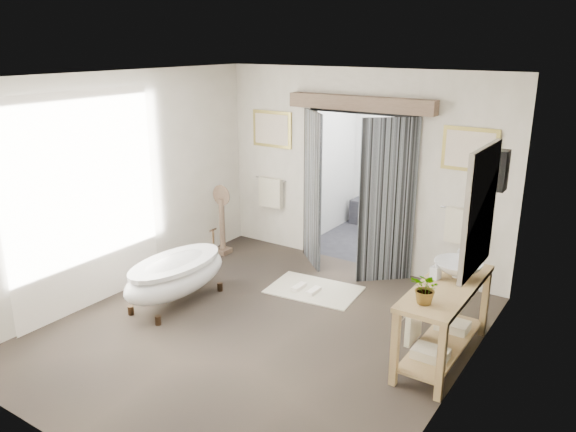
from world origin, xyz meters
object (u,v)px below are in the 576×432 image
object	(u,v)px
clawfoot_tub	(176,275)
rug	(314,290)
basin	(458,269)
vanity	(442,315)

from	to	relation	value
clawfoot_tub	rug	distance (m)	1.87
rug	basin	xyz separation A→B (m)	(2.03, -0.43, 0.93)
vanity	rug	size ratio (longest dim) A/B	1.33
vanity	clawfoot_tub	bearing A→B (deg)	-169.98
clawfoot_tub	vanity	world-z (taller)	vanity
vanity	rug	world-z (taller)	vanity
vanity	rug	bearing A→B (deg)	160.28
vanity	rug	xyz separation A→B (m)	(-1.98, 0.71, -0.50)
clawfoot_tub	basin	size ratio (longest dim) A/B	3.17
clawfoot_tub	basin	distance (m)	3.48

